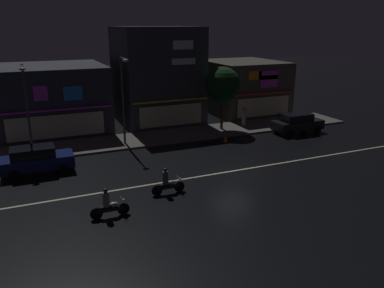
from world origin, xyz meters
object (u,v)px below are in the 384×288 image
object	(u,v)px
streetlamp_mid	(123,93)
pedestrian_on_sidewalk	(244,117)
motorcycle_following	(167,183)
traffic_cone	(225,138)
parked_car_trailing	(36,159)
motorcycle_lead	(109,205)
streetlamp_west	(27,102)
parked_car_near_kerb	(297,123)

from	to	relation	value
streetlamp_mid	pedestrian_on_sidewalk	xyz separation A→B (m)	(11.12, 1.17, -3.10)
streetlamp_mid	motorcycle_following	size ratio (longest dim) A/B	3.44
streetlamp_mid	traffic_cone	xyz separation A→B (m)	(7.50, -2.06, -3.76)
parked_car_trailing	streetlamp_mid	bearing A→B (deg)	-152.86
motorcycle_lead	parked_car_trailing	bearing A→B (deg)	-71.97
streetlamp_west	parked_car_near_kerb	distance (m)	21.25
parked_car_near_kerb	traffic_cone	world-z (taller)	parked_car_near_kerb
streetlamp_mid	motorcycle_following	distance (m)	10.17
streetlamp_mid	traffic_cone	distance (m)	8.64
streetlamp_west	streetlamp_mid	size ratio (longest dim) A/B	0.96
motorcycle_lead	streetlamp_mid	bearing A→B (deg)	-110.60
streetlamp_west	parked_car_trailing	bearing A→B (deg)	-87.72
motorcycle_following	parked_car_near_kerb	bearing A→B (deg)	-145.66
parked_car_near_kerb	motorcycle_following	world-z (taller)	parked_car_near_kerb
streetlamp_west	pedestrian_on_sidewalk	size ratio (longest dim) A/B	3.59
parked_car_trailing	motorcycle_lead	world-z (taller)	parked_car_trailing
parked_car_near_kerb	parked_car_trailing	bearing A→B (deg)	3.14
parked_car_near_kerb	traffic_cone	bearing A→B (deg)	-0.99
streetlamp_west	motorcycle_following	world-z (taller)	streetlamp_west
parked_car_near_kerb	motorcycle_lead	world-z (taller)	parked_car_near_kerb
parked_car_trailing	motorcycle_following	xyz separation A→B (m)	(6.36, -6.26, -0.24)
parked_car_trailing	motorcycle_following	size ratio (longest dim) A/B	2.26
streetlamp_mid	parked_car_near_kerb	bearing A→B (deg)	-8.65
parked_car_near_kerb	streetlamp_mid	bearing A→B (deg)	-8.65
parked_car_near_kerb	parked_car_trailing	size ratio (longest dim) A/B	1.00
streetlamp_west	parked_car_near_kerb	bearing A→B (deg)	-5.64
streetlamp_mid	parked_car_trailing	distance (m)	7.94
traffic_cone	parked_car_trailing	bearing A→B (deg)	-174.86
pedestrian_on_sidewalk	parked_car_near_kerb	size ratio (longest dim) A/B	0.40
pedestrian_on_sidewalk	traffic_cone	bearing A→B (deg)	56.16
parked_car_near_kerb	motorcycle_following	bearing A→B (deg)	27.13
parked_car_trailing	motorcycle_lead	bearing A→B (deg)	110.43
streetlamp_west	streetlamp_mid	xyz separation A→B (m)	(6.61, 0.11, 0.15)
motorcycle_lead	motorcycle_following	size ratio (longest dim) A/B	1.00
parked_car_trailing	traffic_cone	bearing A→B (deg)	-174.86
streetlamp_west	pedestrian_on_sidewalk	xyz separation A→B (m)	(17.73, 1.28, -2.95)
parked_car_trailing	traffic_cone	xyz separation A→B (m)	(13.98, 1.26, -0.59)
pedestrian_on_sidewalk	motorcycle_lead	distance (m)	19.12
pedestrian_on_sidewalk	motorcycle_lead	bearing A→B (deg)	53.95
traffic_cone	streetlamp_west	bearing A→B (deg)	172.13
traffic_cone	streetlamp_mid	bearing A→B (deg)	164.63
pedestrian_on_sidewalk	parked_car_trailing	size ratio (longest dim) A/B	0.40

